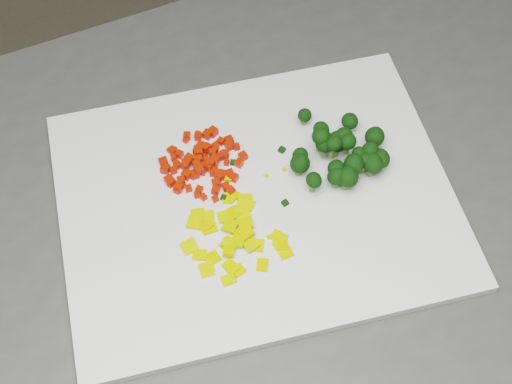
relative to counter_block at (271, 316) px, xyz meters
name	(u,v)px	position (x,y,z in m)	size (l,w,h in m)	color
counter_block	(271,316)	(0.00, 0.00, 0.00)	(1.07, 0.75, 0.90)	#4A4A47
cutting_board	(256,199)	(-0.04, -0.01, 0.46)	(0.50, 0.39, 0.01)	white
carrot_pile	(203,160)	(-0.08, 0.06, 0.48)	(0.11, 0.11, 0.03)	red
pepper_pile	(236,236)	(-0.09, -0.06, 0.47)	(0.13, 0.13, 0.02)	yellow
broccoli_pile	(336,140)	(0.08, 0.00, 0.49)	(0.13, 0.13, 0.06)	black
carrot_cube_0	(229,146)	(-0.04, 0.07, 0.47)	(0.01, 0.01, 0.01)	red
carrot_cube_1	(163,162)	(-0.12, 0.08, 0.47)	(0.01, 0.01, 0.01)	red
carrot_cube_2	(216,149)	(-0.05, 0.07, 0.47)	(0.01, 0.01, 0.01)	red
carrot_cube_3	(198,136)	(-0.07, 0.10, 0.47)	(0.01, 0.01, 0.01)	red
carrot_cube_4	(224,155)	(-0.05, 0.06, 0.47)	(0.01, 0.01, 0.01)	red
carrot_cube_5	(216,190)	(-0.08, 0.02, 0.47)	(0.01, 0.01, 0.01)	red
carrot_cube_6	(213,160)	(-0.06, 0.06, 0.47)	(0.01, 0.01, 0.01)	red
carrot_cube_7	(198,148)	(-0.08, 0.08, 0.48)	(0.01, 0.01, 0.01)	red
carrot_cube_8	(207,148)	(-0.06, 0.08, 0.47)	(0.01, 0.01, 0.01)	red
carrot_cube_9	(195,174)	(-0.10, 0.05, 0.47)	(0.01, 0.01, 0.01)	red
carrot_cube_10	(215,199)	(-0.09, 0.00, 0.47)	(0.01, 0.01, 0.01)	red
carrot_cube_11	(179,155)	(-0.10, 0.09, 0.47)	(0.01, 0.01, 0.01)	red
carrot_cube_12	(237,147)	(-0.03, 0.07, 0.47)	(0.01, 0.01, 0.01)	red
carrot_cube_13	(215,160)	(-0.06, 0.05, 0.48)	(0.01, 0.01, 0.01)	red
carrot_cube_14	(199,189)	(-0.10, 0.03, 0.47)	(0.01, 0.01, 0.01)	red
carrot_cube_15	(186,165)	(-0.10, 0.06, 0.48)	(0.01, 0.01, 0.01)	red
carrot_cube_16	(234,178)	(-0.05, 0.02, 0.47)	(0.01, 0.01, 0.01)	red
carrot_cube_17	(179,188)	(-0.12, 0.04, 0.47)	(0.01, 0.01, 0.01)	red
carrot_cube_18	(209,165)	(-0.07, 0.05, 0.47)	(0.01, 0.01, 0.01)	red
carrot_cube_19	(170,150)	(-0.11, 0.10, 0.47)	(0.01, 0.01, 0.01)	red
carrot_cube_20	(220,176)	(-0.07, 0.03, 0.47)	(0.01, 0.01, 0.01)	red
carrot_cube_21	(226,187)	(-0.07, 0.01, 0.47)	(0.01, 0.01, 0.01)	red
carrot_cube_22	(195,160)	(-0.09, 0.07, 0.47)	(0.01, 0.01, 0.01)	red
carrot_cube_23	(222,175)	(-0.06, 0.03, 0.47)	(0.01, 0.01, 0.01)	red
carrot_cube_24	(243,156)	(-0.03, 0.05, 0.47)	(0.01, 0.01, 0.01)	red
carrot_cube_25	(174,158)	(-0.11, 0.09, 0.47)	(0.01, 0.01, 0.01)	red
carrot_cube_26	(199,152)	(-0.08, 0.07, 0.48)	(0.01, 0.01, 0.01)	red
carrot_cube_27	(204,197)	(-0.10, 0.01, 0.47)	(0.01, 0.01, 0.01)	red
carrot_cube_28	(171,182)	(-0.13, 0.05, 0.47)	(0.01, 0.01, 0.01)	red
carrot_cube_29	(199,160)	(-0.08, 0.07, 0.47)	(0.01, 0.01, 0.01)	red
carrot_cube_30	(177,190)	(-0.13, 0.04, 0.47)	(0.01, 0.01, 0.01)	red
carrot_cube_31	(224,155)	(-0.05, 0.06, 0.47)	(0.01, 0.01, 0.01)	red
carrot_cube_32	(219,157)	(-0.06, 0.06, 0.47)	(0.01, 0.01, 0.01)	red
carrot_cube_33	(215,149)	(-0.05, 0.08, 0.47)	(0.01, 0.01, 0.01)	red
carrot_cube_34	(205,159)	(-0.07, 0.07, 0.47)	(0.01, 0.01, 0.01)	red
carrot_cube_35	(214,171)	(-0.07, 0.04, 0.47)	(0.01, 0.01, 0.01)	red
carrot_cube_36	(185,162)	(-0.10, 0.07, 0.48)	(0.01, 0.01, 0.01)	red
carrot_cube_37	(221,141)	(-0.04, 0.08, 0.47)	(0.01, 0.01, 0.01)	red
carrot_cube_38	(200,169)	(-0.09, 0.05, 0.47)	(0.01, 0.01, 0.01)	red
carrot_cube_39	(187,174)	(-0.10, 0.05, 0.47)	(0.01, 0.01, 0.01)	red
carrot_cube_40	(227,163)	(-0.05, 0.05, 0.47)	(0.01, 0.01, 0.01)	red
carrot_cube_41	(201,146)	(-0.07, 0.09, 0.47)	(0.01, 0.01, 0.01)	red
carrot_cube_42	(213,153)	(-0.06, 0.06, 0.48)	(0.01, 0.01, 0.01)	red
carrot_cube_43	(177,165)	(-0.11, 0.07, 0.47)	(0.01, 0.01, 0.01)	red
carrot_cube_44	(173,170)	(-0.12, 0.07, 0.47)	(0.01, 0.01, 0.01)	red
carrot_cube_45	(229,140)	(-0.03, 0.08, 0.47)	(0.01, 0.01, 0.01)	red
carrot_cube_46	(216,183)	(-0.08, 0.02, 0.47)	(0.01, 0.01, 0.01)	red
carrot_cube_47	(200,164)	(-0.08, 0.06, 0.47)	(0.01, 0.01, 0.01)	red
carrot_cube_48	(199,169)	(-0.09, 0.05, 0.48)	(0.01, 0.01, 0.01)	red
carrot_cube_49	(213,132)	(-0.05, 0.10, 0.47)	(0.01, 0.01, 0.01)	red
carrot_cube_50	(197,195)	(-0.11, 0.02, 0.47)	(0.01, 0.01, 0.01)	red
carrot_cube_51	(206,148)	(-0.07, 0.08, 0.48)	(0.01, 0.01, 0.01)	red
carrot_cube_52	(209,166)	(-0.08, 0.05, 0.48)	(0.01, 0.01, 0.01)	red
carrot_cube_53	(189,158)	(-0.09, 0.07, 0.48)	(0.01, 0.01, 0.01)	red
carrot_cube_54	(193,176)	(-0.10, 0.05, 0.47)	(0.01, 0.01, 0.01)	red
carrot_cube_55	(210,163)	(-0.07, 0.05, 0.48)	(0.01, 0.01, 0.01)	red
carrot_cube_56	(187,136)	(-0.08, 0.11, 0.47)	(0.01, 0.01, 0.01)	red
carrot_cube_57	(179,154)	(-0.10, 0.09, 0.47)	(0.01, 0.01, 0.01)	red
carrot_cube_58	(231,191)	(-0.06, 0.01, 0.47)	(0.01, 0.01, 0.01)	red
carrot_cube_59	(216,145)	(-0.05, 0.08, 0.47)	(0.01, 0.01, 0.01)	red
carrot_cube_60	(189,160)	(-0.10, 0.07, 0.48)	(0.01, 0.01, 0.01)	red
carrot_cube_61	(165,169)	(-0.13, 0.07, 0.47)	(0.01, 0.01, 0.01)	red
carrot_cube_62	(199,159)	(-0.08, 0.06, 0.48)	(0.01, 0.01, 0.01)	red
carrot_cube_63	(169,180)	(-0.13, 0.06, 0.47)	(0.01, 0.01, 0.01)	red
carrot_cube_64	(230,174)	(-0.05, 0.03, 0.47)	(0.01, 0.01, 0.01)	red
carrot_cube_65	(209,164)	(-0.07, 0.06, 0.47)	(0.01, 0.01, 0.01)	red
carrot_cube_66	(197,150)	(-0.08, 0.08, 0.48)	(0.01, 0.01, 0.01)	red
carrot_cube_67	(173,150)	(-0.11, 0.10, 0.47)	(0.01, 0.01, 0.01)	red
carrot_cube_68	(239,163)	(-0.04, 0.04, 0.47)	(0.01, 0.01, 0.01)	red
carrot_cube_69	(204,167)	(-0.08, 0.05, 0.47)	(0.01, 0.01, 0.01)	red
carrot_cube_70	(189,188)	(-0.11, 0.03, 0.47)	(0.01, 0.01, 0.01)	red
carrot_cube_71	(198,134)	(-0.06, 0.11, 0.47)	(0.01, 0.01, 0.01)	red
carrot_cube_72	(203,172)	(-0.08, 0.05, 0.47)	(0.01, 0.01, 0.01)	red
carrot_cube_73	(197,165)	(-0.09, 0.06, 0.48)	(0.01, 0.01, 0.01)	red
carrot_cube_74	(200,164)	(-0.08, 0.06, 0.47)	(0.01, 0.01, 0.01)	red
carrot_cube_75	(197,195)	(-0.11, 0.02, 0.47)	(0.01, 0.01, 0.01)	red
carrot_cube_76	(207,135)	(-0.05, 0.10, 0.47)	(0.01, 0.01, 0.01)	red
carrot_cube_77	(186,140)	(-0.08, 0.11, 0.47)	(0.01, 0.01, 0.01)	red
carrot_cube_78	(195,159)	(-0.09, 0.07, 0.48)	(0.01, 0.01, 0.01)	red
carrot_cube_79	(181,181)	(-0.12, 0.05, 0.47)	(0.01, 0.01, 0.01)	red
pepper_chunk_0	(206,218)	(-0.11, -0.01, 0.47)	(0.02, 0.02, 0.00)	yellow
pepper_chunk_1	(281,247)	(-0.04, -0.09, 0.47)	(0.02, 0.02, 0.00)	yellow
pepper_chunk_2	(213,258)	(-0.13, -0.07, 0.46)	(0.02, 0.02, 0.00)	yellow
pepper_chunk_3	(258,245)	(-0.07, -0.08, 0.47)	(0.02, 0.01, 0.00)	yellow
pepper_chunk_4	(247,204)	(-0.06, -0.02, 0.47)	(0.02, 0.02, 0.00)	yellow
pepper_chunk_5	(229,251)	(-0.11, -0.07, 0.47)	(0.01, 0.01, 0.01)	yellow
pepper_chunk_6	(238,241)	(-0.09, -0.06, 0.47)	(0.02, 0.02, 0.00)	yellow
pepper_chunk_7	(206,227)	(-0.11, -0.03, 0.47)	(0.02, 0.01, 0.01)	yellow
pepper_chunk_8	(229,243)	(-0.10, -0.06, 0.47)	(0.02, 0.01, 0.00)	yellow
pepper_chunk_9	(245,232)	(-0.08, -0.06, 0.47)	(0.02, 0.02, 0.00)	yellow
pepper_chunk_10	(231,267)	(-0.11, -0.09, 0.47)	(0.02, 0.01, 0.00)	yellow
pepper_chunk_11	(225,217)	(-0.09, -0.02, 0.46)	(0.02, 0.02, 0.00)	yellow
pepper_chunk_12	(197,216)	(-0.12, -0.01, 0.47)	(0.02, 0.02, 0.00)	yellow
pepper_chunk_13	(241,238)	(-0.08, -0.06, 0.47)	(0.02, 0.02, 0.00)	yellow
pepper_chunk_14	(238,270)	(-0.11, -0.10, 0.47)	(0.02, 0.01, 0.00)	yellow
pepper_chunk_15	(194,223)	(-0.13, -0.01, 0.47)	(0.02, 0.02, 0.01)	yellow
pepper_chunk_16	(232,196)	(-0.07, 0.00, 0.47)	(0.01, 0.02, 0.00)	yellow
pepper_chunk_17	(243,217)	(-0.07, -0.03, 0.47)	(0.02, 0.01, 0.00)	yellow
pepper_chunk_18	(228,244)	(-0.10, -0.06, 0.47)	(0.02, 0.02, 0.00)	yellow
pepper_chunk_19	(277,238)	(-0.04, -0.08, 0.47)	(0.01, 0.02, 0.00)	yellow
pepper_chunk_20	(279,237)	(-0.04, -0.08, 0.47)	(0.02, 0.01, 0.00)	yellow
pepper_chunk_21	(283,245)	(-0.04, -0.09, 0.47)	(0.02, 0.01, 0.01)	yellow
pepper_chunk_22	(229,280)	(-0.12, -0.10, 0.47)	(0.02, 0.01, 0.00)	yellow
pepper_chunk_23	(210,229)	(-0.11, -0.03, 0.47)	(0.02, 0.01, 0.00)	yellow
pepper_chunk_24	(189,246)	(-0.14, -0.04, 0.47)	(0.02, 0.02, 0.01)	yellow
pepper_chunk_25	(230,226)	(-0.09, -0.04, 0.47)	(0.02, 0.02, 0.00)	yellow
pepper_chunk_26	(207,270)	(-0.14, -0.08, 0.47)	(0.02, 0.02, 0.00)	yellow
pepper_chunk_27	(252,245)	(-0.08, -0.08, 0.47)	(0.02, 0.01, 0.00)	yellow
pepper_chunk_28	(200,255)	(-0.14, -0.06, 0.47)	(0.01, 0.02, 0.00)	yellow
pepper_chunk_29	(245,201)	(-0.05, -0.02, 0.47)	(0.02, 0.02, 0.01)	yellow
pepper_chunk_30	(262,265)	(-0.08, -0.10, 0.46)	(0.01, 0.02, 0.00)	yellow
pepper_chunk_31	(243,214)	(-0.07, -0.03, 0.47)	(0.02, 0.02, 0.00)	yellow
pepper_chunk_32	(236,244)	(-0.09, -0.06, 0.47)	(0.01, 0.01, 0.00)	yellow
pepper_chunk_33	(234,213)	(-0.07, -0.02, 0.47)	(0.02, 0.02, 0.00)	yellow
pepper_chunk_34	(245,223)	(-0.07, -0.05, 0.47)	(0.02, 0.02, 0.00)	yellow
pepper_chunk_35	(285,251)	(-0.04, -0.10, 0.47)	(0.02, 0.02, 0.00)	yellow
pepper_chunk_36	(228,198)	(-0.07, 0.00, 0.46)	(0.01, 0.02, 0.00)	yellow
broccoli_floret_0	(334,145)	(0.08, -0.01, 0.49)	(0.03, 0.03, 0.03)	black
broccoli_floret_1	(364,164)	(0.10, -0.04, 0.48)	(0.02, 0.02, 0.03)	black
broccoli_floret_2	(349,124)	(0.12, 0.02, 0.48)	(0.03, 0.03, 0.03)	black
broccoli_floret_3	(333,148)	(0.07, -0.01, 0.50)	(0.03, 0.03, 0.04)	black
broccoli_floret_4	(371,166)	(0.11, -0.05, 0.48)	(0.04, 0.04, 0.04)	black
broccoli_floret_5	(313,184)	(0.03, -0.04, 0.48)	(0.03, 0.03, 0.03)	black
broccoli_floret_6	(299,166)	(0.03, -0.01, 0.48)	(0.04, 0.04, 0.03)	black
broccoli_floret_7	(379,163)	(0.12, -0.05, 0.48)	(0.02, 0.02, 0.03)	black
broccoli_floret_8	(343,139)	(0.09, 0.00, 0.49)	(0.03, 0.03, 0.03)	black
broccoli_floret_9	(336,141)	(0.08, 0.00, 0.49)	(0.03, 0.03, 0.03)	black
broccoli_floret_10	(339,144)	(0.09, -0.01, 0.49)	(0.02, 0.02, 0.03)	black
broccoli_floret_11	(320,132)	(0.07, 0.02, 0.49)	(0.03, 0.03, 0.03)	black
broccoli_floret_12	(347,180)	(0.07, -0.05, 0.48)	(0.04, 0.04, 0.04)	black
broccoli_floret_13	(320,141)	(0.06, 0.00, 0.50)	(0.03, 0.03, 0.04)	black
broccoli_floret_14	(304,118)	(0.07, 0.06, 0.48)	(0.03, 0.03, 0.03)	black
broccoli_floret_15	(336,146)	(0.08, 0.00, 0.48)	(0.04, 0.04, 0.04)	black
broccoli_floret_16	(336,179)	(0.06, -0.04, 0.48)	(0.04, 0.04, 0.03)	black
broccoli_floret_17	(325,146)	(0.07, 0.00, 0.49)	(0.04, 0.04, 0.04)	black
broccoli_floret_18	(352,167)	(0.09, -0.04, 0.48)	(0.04, 0.04, 0.04)	black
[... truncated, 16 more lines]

